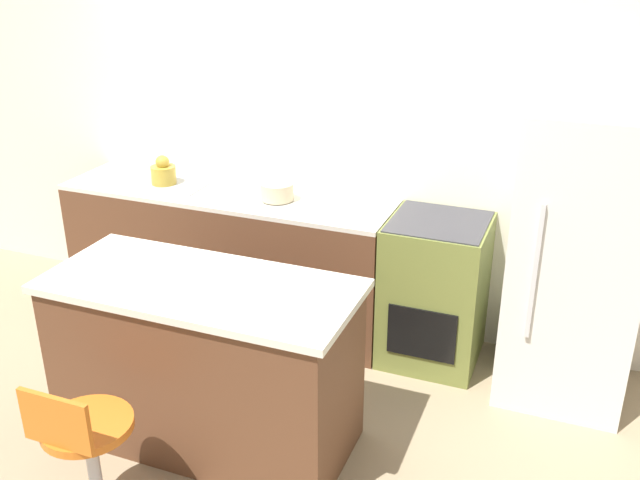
{
  "coord_description": "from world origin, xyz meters",
  "views": [
    {
      "loc": [
        1.88,
        -3.61,
        2.51
      ],
      "look_at": [
        0.58,
        -0.3,
        0.97
      ],
      "focal_mm": 40.0,
      "sensor_mm": 36.0,
      "label": 1
    }
  ],
  "objects_px": {
    "stool_chair": "(87,453)",
    "oven_range": "(434,291)",
    "kettle": "(163,172)",
    "refrigerator": "(576,259)",
    "mixing_bowl": "(277,191)"
  },
  "relations": [
    {
      "from": "stool_chair",
      "to": "kettle",
      "type": "xyz_separation_m",
      "value": [
        -0.79,
        1.93,
        0.63
      ]
    },
    {
      "from": "refrigerator",
      "to": "mixing_bowl",
      "type": "relative_size",
      "value": 7.89
    },
    {
      "from": "kettle",
      "to": "mixing_bowl",
      "type": "distance_m",
      "value": 0.85
    },
    {
      "from": "oven_range",
      "to": "refrigerator",
      "type": "bearing_deg",
      "value": -3.82
    },
    {
      "from": "refrigerator",
      "to": "oven_range",
      "type": "bearing_deg",
      "value": 176.18
    },
    {
      "from": "oven_range",
      "to": "mixing_bowl",
      "type": "height_order",
      "value": "mixing_bowl"
    },
    {
      "from": "refrigerator",
      "to": "kettle",
      "type": "relative_size",
      "value": 8.51
    },
    {
      "from": "oven_range",
      "to": "refrigerator",
      "type": "distance_m",
      "value": 0.88
    },
    {
      "from": "oven_range",
      "to": "mixing_bowl",
      "type": "bearing_deg",
      "value": -179.49
    },
    {
      "from": "stool_chair",
      "to": "mixing_bowl",
      "type": "xyz_separation_m",
      "value": [
        0.06,
        1.93,
        0.61
      ]
    },
    {
      "from": "kettle",
      "to": "oven_range",
      "type": "bearing_deg",
      "value": 0.28
    },
    {
      "from": "oven_range",
      "to": "refrigerator",
      "type": "xyz_separation_m",
      "value": [
        0.79,
        -0.05,
        0.38
      ]
    },
    {
      "from": "refrigerator",
      "to": "stool_chair",
      "type": "bearing_deg",
      "value": -135.3
    },
    {
      "from": "stool_chair",
      "to": "oven_range",
      "type": "bearing_deg",
      "value": 60.06
    },
    {
      "from": "stool_chair",
      "to": "kettle",
      "type": "height_order",
      "value": "kettle"
    }
  ]
}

